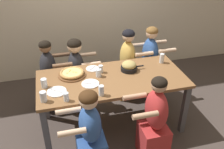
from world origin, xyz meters
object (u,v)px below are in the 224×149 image
object	(u,v)px
diner_near_midleft	(90,135)
diner_far_midleft	(77,75)
drinking_glass_a	(162,59)
diner_far_midright	(128,67)
pizza_board_main	(72,73)
drinking_glass_b	(66,97)
skillet_bowl	(129,66)
drinking_glass_f	(43,97)
empty_plate_b	(57,92)
diner_near_midright	(154,123)
empty_plate_a	(90,84)
drinking_glass_e	(101,91)
empty_plate_d	(93,69)
cocktail_glass_blue	(99,73)
drinking_glass_c	(101,69)
drinking_glass_d	(44,84)
empty_plate_c	(87,95)
diner_far_left	(50,79)
diner_far_right	(149,64)

from	to	relation	value
diner_near_midleft	diner_far_midleft	bearing A→B (deg)	-1.56
drinking_glass_a	diner_far_midright	size ratio (longest dim) A/B	0.12
pizza_board_main	drinking_glass_b	bearing A→B (deg)	-103.18
pizza_board_main	skillet_bowl	xyz separation A→B (m)	(0.77, -0.06, 0.03)
pizza_board_main	drinking_glass_f	world-z (taller)	drinking_glass_f
empty_plate_b	diner_near_midright	xyz separation A→B (m)	(1.06, -0.52, -0.29)
drinking_glass_a	drinking_glass_b	xyz separation A→B (m)	(-1.43, -0.58, -0.01)
pizza_board_main	empty_plate_a	size ratio (longest dim) A/B	1.63
diner_near_midright	drinking_glass_e	bearing A→B (deg)	60.09
drinking_glass_a	diner_far_midright	distance (m)	0.65
empty_plate_d	cocktail_glass_blue	world-z (taller)	cocktail_glass_blue
empty_plate_d	cocktail_glass_blue	distance (m)	0.22
drinking_glass_c	diner_near_midright	size ratio (longest dim) A/B	0.09
empty_plate_d	drinking_glass_b	xyz separation A→B (m)	(-0.42, -0.64, 0.04)
cocktail_glass_blue	drinking_glass_d	world-z (taller)	cocktail_glass_blue
cocktail_glass_blue	empty_plate_b	bearing A→B (deg)	-157.83
drinking_glass_a	diner_near_midleft	xyz separation A→B (m)	(-1.23, -0.90, -0.35)
empty_plate_c	diner_near_midright	world-z (taller)	diner_near_midright
empty_plate_c	diner_near_midright	bearing A→B (deg)	-26.26
empty_plate_a	drinking_glass_b	world-z (taller)	drinking_glass_b
empty_plate_b	diner_near_midright	size ratio (longest dim) A/B	0.21
diner_far_left	diner_far_midleft	bearing A→B (deg)	90.00
cocktail_glass_blue	drinking_glass_c	size ratio (longest dim) A/B	1.26
pizza_board_main	empty_plate_d	distance (m)	0.31
empty_plate_a	empty_plate_b	size ratio (longest dim) A/B	0.95
drinking_glass_f	drinking_glass_c	bearing A→B (deg)	31.85
skillet_bowl	diner_far_midright	xyz separation A→B (m)	(0.16, 0.53, -0.32)
cocktail_glass_blue	drinking_glass_b	xyz separation A→B (m)	(-0.47, -0.43, 0.00)
pizza_board_main	drinking_glass_a	bearing A→B (deg)	1.66
drinking_glass_a	drinking_glass_d	bearing A→B (deg)	-171.91
empty_plate_d	diner_far_left	world-z (taller)	diner_far_left
drinking_glass_f	diner_far_midleft	world-z (taller)	diner_far_midleft
pizza_board_main	drinking_glass_e	world-z (taller)	drinking_glass_e
pizza_board_main	empty_plate_a	xyz separation A→B (m)	(0.20, -0.27, -0.02)
pizza_board_main	diner_far_right	xyz separation A→B (m)	(1.31, 0.47, -0.28)
empty_plate_a	diner_near_midleft	world-z (taller)	diner_near_midleft
drinking_glass_f	diner_near_midleft	distance (m)	0.68
drinking_glass_c	drinking_glass_f	distance (m)	0.90
cocktail_glass_blue	diner_near_midright	bearing A→B (deg)	-56.15
skillet_bowl	cocktail_glass_blue	xyz separation A→B (m)	(-0.44, -0.05, -0.01)
diner_near_midright	diner_far_left	world-z (taller)	diner_near_midright
diner_far_left	drinking_glass_f	bearing A→B (deg)	-4.44
empty_plate_c	cocktail_glass_blue	world-z (taller)	cocktail_glass_blue
drinking_glass_a	empty_plate_b	bearing A→B (deg)	-166.11
drinking_glass_c	drinking_glass_e	size ratio (longest dim) A/B	0.80
pizza_board_main	drinking_glass_c	distance (m)	0.39
empty_plate_a	diner_far_midright	xyz separation A→B (m)	(0.74, 0.74, -0.26)
skillet_bowl	diner_far_right	world-z (taller)	diner_far_right
drinking_glass_e	diner_near_midright	world-z (taller)	diner_near_midright
drinking_glass_b	diner_far_midleft	world-z (taller)	diner_far_midleft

